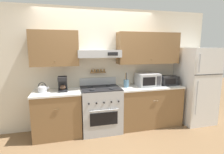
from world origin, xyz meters
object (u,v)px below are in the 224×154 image
microwave (147,80)px  refrigerator (195,85)px  stove_range (101,109)px  utensil_crock (126,83)px  coffee_maker (63,83)px  toaster_oven (168,80)px  tea_kettle (42,89)px

microwave → refrigerator: bearing=-6.0°
stove_range → utensil_crock: size_ratio=3.43×
refrigerator → stove_range: bearing=178.4°
coffee_maker → stove_range: bearing=-5.7°
coffee_maker → utensil_crock: bearing=-1.4°
toaster_oven → refrigerator: bearing=-8.9°
stove_range → toaster_oven: toaster_oven is taller
microwave → toaster_oven: (0.51, -0.02, -0.04)m
tea_kettle → toaster_oven: toaster_oven is taller
refrigerator → coffee_maker: size_ratio=6.09×
utensil_crock → tea_kettle: bearing=-180.0°
microwave → toaster_oven: microwave is taller
tea_kettle → utensil_crock: 1.68m
refrigerator → coffee_maker: 2.98m
stove_range → refrigerator: refrigerator is taller
refrigerator → toaster_oven: (-0.66, 0.10, 0.13)m
tea_kettle → coffee_maker: size_ratio=0.74×
refrigerator → microwave: refrigerator is taller
tea_kettle → coffee_maker: coffee_maker is taller
stove_range → refrigerator: bearing=-1.6°
stove_range → tea_kettle: (-1.11, 0.04, 0.50)m
refrigerator → tea_kettle: bearing=178.2°
utensil_crock → toaster_oven: utensil_crock is taller
refrigerator → toaster_oven: refrigerator is taller
stove_range → tea_kettle: tea_kettle is taller
microwave → utensil_crock: size_ratio=1.48×
microwave → utensil_crock: (-0.50, -0.02, -0.05)m
stove_range → toaster_oven: (1.57, 0.04, 0.52)m
refrigerator → tea_kettle: (-3.34, 0.10, 0.10)m
utensil_crock → stove_range: bearing=-175.6°
tea_kettle → microwave: 2.18m
tea_kettle → utensil_crock: bearing=0.0°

